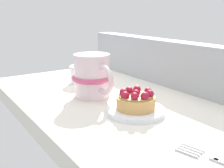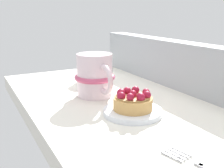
{
  "view_description": "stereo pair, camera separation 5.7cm",
  "coord_description": "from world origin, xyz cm",
  "px_view_note": "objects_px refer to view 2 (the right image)",
  "views": [
    {
      "loc": [
        42.33,
        -34.22,
        19.45
      ],
      "look_at": [
        -3.04,
        -3.42,
        4.43
      ],
      "focal_mm": 43.48,
      "sensor_mm": 36.0,
      "label": 1
    },
    {
      "loc": [
        45.28,
        -29.36,
        19.45
      ],
      "look_at": [
        -3.04,
        -3.42,
        4.43
      ],
      "focal_mm": 43.48,
      "sensor_mm": 36.0,
      "label": 2
    }
  ],
  "objects_px": {
    "raspberry_tart": "(133,101)",
    "sugar_bowl": "(91,73)",
    "coffee_mug": "(95,76)",
    "dessert_plate": "(133,112)"
  },
  "relations": [
    {
      "from": "dessert_plate",
      "to": "coffee_mug",
      "type": "bearing_deg",
      "value": -174.1
    },
    {
      "from": "dessert_plate",
      "to": "coffee_mug",
      "type": "distance_m",
      "value": 0.15
    },
    {
      "from": "raspberry_tart",
      "to": "sugar_bowl",
      "type": "distance_m",
      "value": 0.26
    },
    {
      "from": "coffee_mug",
      "to": "sugar_bowl",
      "type": "bearing_deg",
      "value": 160.93
    },
    {
      "from": "dessert_plate",
      "to": "coffee_mug",
      "type": "height_order",
      "value": "coffee_mug"
    },
    {
      "from": "raspberry_tart",
      "to": "sugar_bowl",
      "type": "xyz_separation_m",
      "value": [
        -0.26,
        0.03,
        -0.0
      ]
    },
    {
      "from": "raspberry_tart",
      "to": "coffee_mug",
      "type": "distance_m",
      "value": 0.14
    },
    {
      "from": "raspberry_tart",
      "to": "sugar_bowl",
      "type": "height_order",
      "value": "raspberry_tart"
    },
    {
      "from": "coffee_mug",
      "to": "sugar_bowl",
      "type": "relative_size",
      "value": 1.73
    },
    {
      "from": "sugar_bowl",
      "to": "raspberry_tart",
      "type": "bearing_deg",
      "value": -6.23
    }
  ]
}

